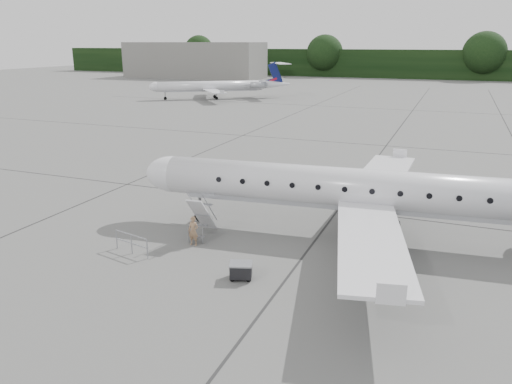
% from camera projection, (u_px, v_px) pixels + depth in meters
% --- Properties ---
extents(ground, '(320.00, 320.00, 0.00)m').
position_uv_depth(ground, '(391.00, 267.00, 23.10)').
color(ground, slate).
rests_on(ground, ground).
extents(treeline, '(260.00, 4.00, 8.00)m').
position_uv_depth(treeline, '(453.00, 65.00, 137.53)').
color(treeline, black).
rests_on(treeline, ground).
extents(terminal_building, '(40.00, 14.00, 10.00)m').
position_uv_depth(terminal_building, '(194.00, 60.00, 144.35)').
color(terminal_building, slate).
rests_on(terminal_building, ground).
extents(main_regional_jet, '(31.14, 23.80, 7.49)m').
position_uv_depth(main_regional_jet, '(378.00, 170.00, 25.40)').
color(main_regional_jet, silver).
rests_on(main_regional_jet, ground).
extents(airstair, '(1.06, 2.27, 2.35)m').
position_uv_depth(airstair, '(202.00, 216.00, 26.48)').
color(airstair, silver).
rests_on(airstair, ground).
extents(passenger, '(0.56, 0.37, 1.54)m').
position_uv_depth(passenger, '(193.00, 231.00, 25.45)').
color(passenger, '#8C6B4C').
rests_on(passenger, ground).
extents(safety_railing, '(2.16, 0.57, 1.00)m').
position_uv_depth(safety_railing, '(132.00, 244.00, 24.49)').
color(safety_railing, gray).
rests_on(safety_railing, ground).
extents(baggage_cart, '(1.14, 1.03, 0.82)m').
position_uv_depth(baggage_cart, '(241.00, 270.00, 21.88)').
color(baggage_cart, black).
rests_on(baggage_cart, ground).
extents(bg_regional_left, '(30.20, 28.24, 6.43)m').
position_uv_depth(bg_regional_left, '(210.00, 81.00, 90.68)').
color(bg_regional_left, silver).
rests_on(bg_regional_left, ground).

